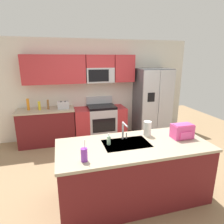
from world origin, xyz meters
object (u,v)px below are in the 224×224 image
Objects in this scene: bottle_yellow at (39,106)px; sink_faucet at (124,129)px; refrigerator at (152,102)px; pepper_mill at (48,104)px; range_oven at (100,122)px; backpack at (182,131)px; bottle_orange at (28,104)px; paper_towel_roll at (147,129)px; toaster at (63,105)px; soap_dispenser at (109,140)px; drink_cup_purple at (84,155)px.

sink_faucet reaches higher than bottle_yellow.
pepper_mill is at bearing 178.57° from refrigerator.
backpack is at bearing -71.82° from range_oven.
bottle_orange is 2.83m from sink_faucet.
bottle_orange is (-0.46, 0.03, 0.02)m from pepper_mill.
pepper_mill is at bearing 8.29° from bottle_yellow.
sink_faucet is at bearing -54.18° from bottle_orange.
paper_towel_roll is (1.82, -2.18, 0.02)m from bottle_yellow.
bottle_orange is 0.88× the size of backpack.
bottle_orange is 0.99× the size of sink_faucet.
refrigerator is at bearing -0.77° from bottle_yellow.
bottle_orange reaches higher than toaster.
paper_towel_roll is at bearing -47.19° from bottle_orange.
soap_dispenser is at bearing -157.93° from sink_faucet.
refrigerator is 6.43× the size of drink_cup_purple.
pepper_mill is 0.81× the size of drink_cup_purple.
paper_towel_roll is at bearing 26.35° from drink_cup_purple.
pepper_mill is at bearing 130.76° from backpack.
toaster is 1.65× the size of soap_dispenser.
backpack is at bearing 11.11° from drink_cup_purple.
range_oven is 2.35m from sink_faucet.
bottle_yellow is (-0.20, -0.03, -0.01)m from pepper_mill.
refrigerator is 2.42m from toaster.
pepper_mill is at bearing 111.47° from soap_dispenser.
drink_cup_purple is at bearing -70.49° from bottle_orange.
sink_faucet is at bearing 22.07° from soap_dispenser.
bottle_yellow is 2.60m from soap_dispenser.
range_oven is at bearing 3.19° from toaster.
soap_dispenser is (0.57, -2.32, -0.02)m from toaster.
range_oven is 6.49× the size of bottle_yellow.
sink_faucet is (-1.58, -2.19, 0.14)m from refrigerator.
paper_towel_roll reaches higher than soap_dispenser.
soap_dispenser is at bearing -98.85° from range_oven.
drink_cup_purple is at bearing -153.65° from paper_towel_roll.
drink_cup_purple reaches higher than sink_faucet.
drink_cup_purple is at bearing -105.73° from range_oven.
toaster is 0.83m from bottle_orange.
refrigerator reaches higher than toaster.
sink_faucet is 0.98× the size of drink_cup_purple.
toaster is at bearing -2.09° from bottle_yellow.
backpack reaches higher than range_oven.
drink_cup_purple is at bearing -75.02° from bottle_yellow.
sink_faucet reaches higher than pepper_mill.
sink_faucet is (-0.10, -2.27, 0.62)m from range_oven.
bottle_orange is 0.97× the size of drink_cup_purple.
soap_dispenser is (1.13, -2.34, -0.04)m from bottle_yellow.
sink_faucet reaches higher than bottle_orange.
paper_towel_roll reaches higher than toaster.
bottle_orange is at bearing 132.81° from paper_towel_roll.
refrigerator is at bearing 74.10° from backpack.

